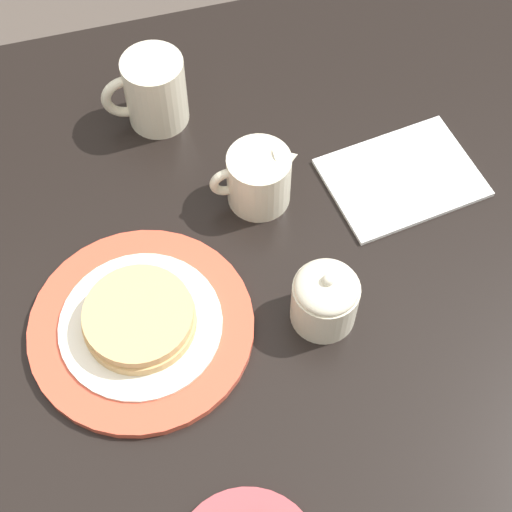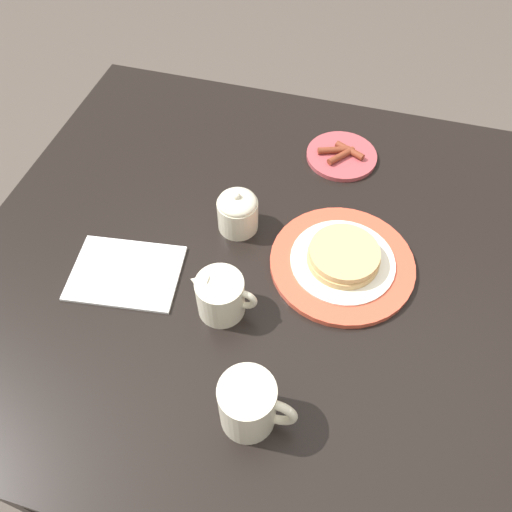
{
  "view_description": "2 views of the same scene",
  "coord_description": "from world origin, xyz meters",
  "px_view_note": "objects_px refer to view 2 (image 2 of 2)",
  "views": [
    {
      "loc": [
        0.03,
        0.44,
        1.58
      ],
      "look_at": [
        -0.1,
        -0.02,
        0.79
      ],
      "focal_mm": 55.0,
      "sensor_mm": 36.0,
      "label": 1
    },
    {
      "loc": [
        0.04,
        -0.53,
        1.5
      ],
      "look_at": [
        -0.1,
        -0.02,
        0.79
      ],
      "focal_mm": 35.0,
      "sensor_mm": 36.0,
      "label": 2
    }
  ],
  "objects_px": {
    "sugar_bowl": "(238,211)",
    "napkin": "(126,273)",
    "creamer_pitcher": "(220,296)",
    "pancake_plate": "(343,261)",
    "side_plate_bacon": "(341,155)",
    "coffee_mug": "(250,405)"
  },
  "relations": [
    {
      "from": "side_plate_bacon",
      "to": "coffee_mug",
      "type": "bearing_deg",
      "value": -93.08
    },
    {
      "from": "side_plate_bacon",
      "to": "napkin",
      "type": "distance_m",
      "value": 0.52
    },
    {
      "from": "side_plate_bacon",
      "to": "coffee_mug",
      "type": "height_order",
      "value": "coffee_mug"
    },
    {
      "from": "creamer_pitcher",
      "to": "napkin",
      "type": "distance_m",
      "value": 0.19
    },
    {
      "from": "napkin",
      "to": "side_plate_bacon",
      "type": "bearing_deg",
      "value": 51.89
    },
    {
      "from": "side_plate_bacon",
      "to": "creamer_pitcher",
      "type": "xyz_separation_m",
      "value": [
        -0.13,
        -0.43,
        0.03
      ]
    },
    {
      "from": "sugar_bowl",
      "to": "napkin",
      "type": "relative_size",
      "value": 0.43
    },
    {
      "from": "side_plate_bacon",
      "to": "creamer_pitcher",
      "type": "bearing_deg",
      "value": -107.03
    },
    {
      "from": "side_plate_bacon",
      "to": "napkin",
      "type": "bearing_deg",
      "value": -128.11
    },
    {
      "from": "creamer_pitcher",
      "to": "sugar_bowl",
      "type": "xyz_separation_m",
      "value": [
        -0.03,
        0.18,
        0.0
      ]
    },
    {
      "from": "creamer_pitcher",
      "to": "napkin",
      "type": "height_order",
      "value": "creamer_pitcher"
    },
    {
      "from": "coffee_mug",
      "to": "creamer_pitcher",
      "type": "bearing_deg",
      "value": 120.67
    },
    {
      "from": "coffee_mug",
      "to": "napkin",
      "type": "distance_m",
      "value": 0.35
    },
    {
      "from": "pancake_plate",
      "to": "side_plate_bacon",
      "type": "xyz_separation_m",
      "value": [
        -0.05,
        0.28,
        -0.01
      ]
    },
    {
      "from": "sugar_bowl",
      "to": "napkin",
      "type": "bearing_deg",
      "value": -135.04
    },
    {
      "from": "sugar_bowl",
      "to": "napkin",
      "type": "xyz_separation_m",
      "value": [
        -0.16,
        -0.16,
        -0.04
      ]
    },
    {
      "from": "pancake_plate",
      "to": "sugar_bowl",
      "type": "height_order",
      "value": "sugar_bowl"
    },
    {
      "from": "pancake_plate",
      "to": "napkin",
      "type": "height_order",
      "value": "pancake_plate"
    },
    {
      "from": "pancake_plate",
      "to": "coffee_mug",
      "type": "relative_size",
      "value": 2.23
    },
    {
      "from": "pancake_plate",
      "to": "side_plate_bacon",
      "type": "relative_size",
      "value": 1.73
    },
    {
      "from": "pancake_plate",
      "to": "coffee_mug",
      "type": "height_order",
      "value": "coffee_mug"
    },
    {
      "from": "side_plate_bacon",
      "to": "creamer_pitcher",
      "type": "distance_m",
      "value": 0.45
    }
  ]
}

